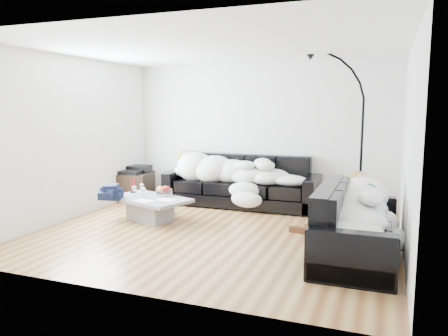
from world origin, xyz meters
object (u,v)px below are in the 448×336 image
(coffee_table, at_px, (150,209))
(candle_right, at_px, (134,185))
(av_cabinet, at_px, (137,186))
(floor_lamp, at_px, (362,148))
(candle_left, at_px, (132,186))
(shoes, at_px, (304,229))
(fruit_bowl, at_px, (164,190))
(sofa_back, at_px, (241,181))
(wine_glass_b, at_px, (134,191))
(stereo, at_px, (136,169))
(wine_glass_c, at_px, (144,192))
(sofa_right, at_px, (357,221))
(wine_glass_a, at_px, (142,189))
(sleeper_right, at_px, (358,204))
(sleeper_back, at_px, (240,171))

(coffee_table, relative_size, candle_right, 4.81)
(av_cabinet, xyz_separation_m, floor_lamp, (4.21, -0.38, 0.92))
(candle_left, distance_m, shoes, 2.94)
(fruit_bowl, height_order, av_cabinet, fruit_bowl)
(candle_left, bearing_deg, fruit_bowl, -0.66)
(sofa_back, xyz_separation_m, floor_lamp, (2.11, -0.56, 0.72))
(wine_glass_b, bearing_deg, coffee_table, -6.46)
(wine_glass_b, distance_m, stereo, 1.52)
(wine_glass_c, height_order, candle_left, candle_left)
(sofa_right, relative_size, wine_glass_a, 11.49)
(sleeper_right, relative_size, av_cabinet, 2.38)
(fruit_bowl, relative_size, stereo, 0.60)
(sleeper_right, relative_size, wine_glass_a, 9.85)
(shoes, bearing_deg, candle_right, -158.79)
(coffee_table, distance_m, candle_right, 0.59)
(sleeper_back, bearing_deg, candle_left, -140.83)
(sleeper_back, bearing_deg, shoes, -42.17)
(floor_lamp, bearing_deg, fruit_bowl, -169.56)
(sofa_back, height_order, floor_lamp, floor_lamp)
(sofa_back, height_order, wine_glass_a, sofa_back)
(sleeper_back, distance_m, fruit_bowl, 1.54)
(candle_right, bearing_deg, wine_glass_b, -58.36)
(wine_glass_a, bearing_deg, wine_glass_c, -52.11)
(sofa_right, height_order, candle_right, sofa_right)
(wine_glass_a, xyz_separation_m, av_cabinet, (-0.83, 1.17, -0.20))
(sleeper_right, relative_size, coffee_table, 1.43)
(fruit_bowl, xyz_separation_m, candle_right, (-0.57, 0.02, 0.05))
(wine_glass_c, relative_size, av_cabinet, 0.22)
(sleeper_right, xyz_separation_m, stereo, (-4.28, 1.92, -0.05))
(sleeper_right, bearing_deg, wine_glass_b, 80.09)
(candle_left, relative_size, av_cabinet, 0.30)
(sofa_right, distance_m, wine_glass_b, 3.56)
(sofa_back, relative_size, sleeper_back, 1.18)
(wine_glass_b, bearing_deg, candle_left, 131.62)
(sofa_back, relative_size, coffee_table, 2.20)
(sleeper_back, xyz_separation_m, stereo, (-2.10, -0.13, -0.07))
(sofa_back, xyz_separation_m, coffee_table, (-1.03, -1.52, -0.27))
(sleeper_back, xyz_separation_m, av_cabinet, (-2.10, -0.13, -0.39))
(sleeper_right, height_order, candle_left, sleeper_right)
(wine_glass_c, relative_size, candle_right, 0.63)
(sofa_right, bearing_deg, sofa_back, 46.05)
(sofa_back, xyz_separation_m, wine_glass_b, (-1.33, -1.48, -0.00))
(fruit_bowl, distance_m, candle_right, 0.57)
(sofa_back, xyz_separation_m, wine_glass_a, (-1.27, -1.35, 0.01))
(coffee_table, distance_m, av_cabinet, 1.72)
(sleeper_right, distance_m, wine_glass_c, 3.34)
(coffee_table, height_order, fruit_bowl, fruit_bowl)
(sleeper_back, distance_m, av_cabinet, 2.14)
(sleeper_right, distance_m, fruit_bowl, 3.18)
(wine_glass_a, xyz_separation_m, candle_right, (-0.19, 0.08, 0.04))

